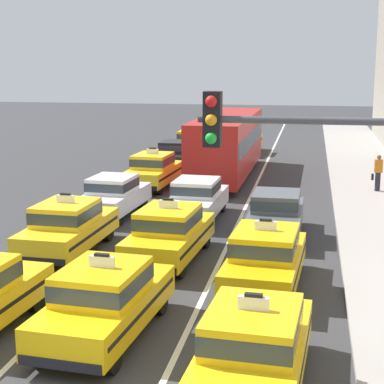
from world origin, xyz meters
The scene contains 17 objects.
lane_stripe_left_center centered at (-1.60, 20.00, 0.00)m, with size 0.14×80.00×0.01m, color silver.
lane_stripe_center_right centered at (1.60, 20.00, 0.00)m, with size 0.14×80.00×0.01m, color silver.
taxi_left_second centered at (-3.26, 9.39, 0.88)m, with size 1.96×4.61×1.96m.
sedan_left_third centered at (-3.37, 14.44, 0.85)m, with size 2.00×4.39×1.58m.
taxi_left_fourth centered at (-3.19, 20.20, 0.88)m, with size 2.07×4.65×1.96m.
sedan_left_fifth centered at (-3.29, 25.77, 0.85)m, with size 1.77×4.30×1.58m.
taxi_left_sixth centered at (-3.27, 30.83, 0.88)m, with size 1.83×4.56×1.96m.
taxi_center_nearest centered at (-0.10, 3.56, 0.88)m, with size 2.15×4.68×1.96m.
taxi_center_second centered at (0.06, 9.24, 0.88)m, with size 2.10×4.67×1.96m.
sedan_center_third centered at (-0.04, 14.43, 0.85)m, with size 1.91×4.36×1.58m.
bus_center_fourth centered at (-0.11, 23.87, 1.82)m, with size 2.65×11.23×3.22m.
taxi_center_fifth centered at (-0.19, 32.81, 0.88)m, with size 2.10×4.66×1.96m.
taxi_right_nearest centered at (3.31, 1.78, 0.88)m, with size 2.08×4.66×1.96m.
taxi_right_second centered at (3.12, 7.25, 0.88)m, with size 2.06×4.65×1.96m.
sedan_right_third centered at (3.09, 12.55, 0.85)m, with size 1.81×4.32×1.58m.
pedestrian_by_storefront centered at (7.24, 20.66, 0.98)m, with size 0.47×0.24×1.66m.
traffic_light_pole centered at (4.49, -0.30, 3.82)m, with size 2.87×0.33×5.58m.
Camera 1 is at (4.20, -8.97, 5.98)m, focal length 59.52 mm.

